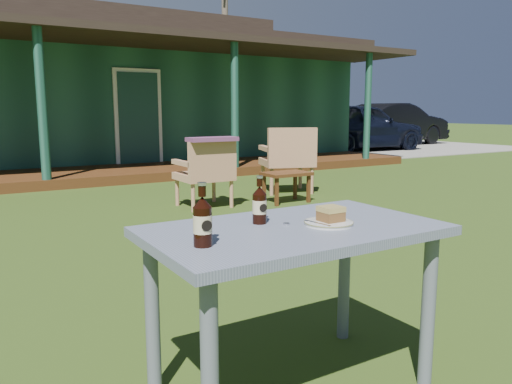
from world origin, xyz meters
TOP-DOWN VIEW (x-y plane):
  - ground at (0.00, 0.00)m, footprint 80.00×80.00m
  - pavilion at (-0.00, 9.39)m, footprint 15.80×8.30m
  - gravel_strip at (10.50, 8.50)m, footprint 9.00×6.00m
  - tree_mid at (3.00, 18.50)m, footprint 0.28×0.28m
  - tree_right at (9.50, 17.00)m, footprint 0.28×0.28m
  - car_near at (9.22, 7.98)m, footprint 4.24×1.74m
  - car_far at (12.04, 9.29)m, footprint 4.46×1.81m
  - cafe_table at (0.00, -1.60)m, footprint 1.20×0.70m
  - plate at (0.14, -1.65)m, footprint 0.20×0.20m
  - cake_slice at (0.15, -1.65)m, footprint 0.09×0.09m
  - fork at (0.07, -1.66)m, footprint 0.03×0.14m
  - cola_bottle_near at (-0.09, -1.48)m, footprint 0.06×0.06m
  - cola_bottle_far at (-0.45, -1.68)m, footprint 0.07×0.07m
  - bottle_cap at (-0.01, -1.57)m, footprint 0.03×0.03m
  - armchair_left at (1.47, 2.29)m, footprint 0.62×0.58m
  - armchair_right at (2.98, 2.70)m, footprint 0.88×0.85m
  - floral_throw at (1.47, 2.12)m, footprint 0.61×0.24m
  - side_table at (2.50, 2.07)m, footprint 0.60×0.40m

SIDE VIEW (x-z plane):
  - ground at x=0.00m, z-range 0.00..0.00m
  - gravel_strip at x=10.50m, z-range 0.00..0.02m
  - side_table at x=2.50m, z-range 0.14..0.54m
  - armchair_left at x=1.47m, z-range 0.05..0.88m
  - armchair_right at x=2.98m, z-range 0.06..1.01m
  - cafe_table at x=0.00m, z-range 0.26..0.98m
  - car_near at x=9.22m, z-range 0.00..1.44m
  - car_far at x=12.04m, z-range 0.00..1.44m
  - bottle_cap at x=-0.01m, z-range 0.72..0.73m
  - plate at x=0.14m, z-range 0.72..0.74m
  - fork at x=0.07m, z-range 0.73..0.74m
  - cake_slice at x=0.15m, z-range 0.73..0.80m
  - cola_bottle_near at x=-0.09m, z-range 0.70..0.90m
  - cola_bottle_far at x=-0.45m, z-range 0.70..0.92m
  - floral_throw at x=1.47m, z-range 0.83..0.88m
  - pavilion at x=0.00m, z-range -0.12..3.33m
  - tree_mid at x=3.00m, z-range 0.00..9.50m
  - tree_right at x=9.50m, z-range 0.00..11.00m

